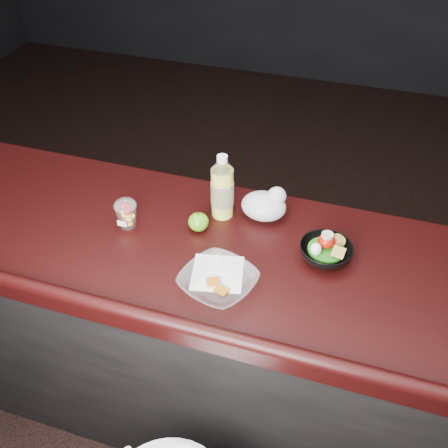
{
  "coord_description": "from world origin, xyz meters",
  "views": [
    {
      "loc": [
        0.45,
        -0.86,
        2.17
      ],
      "look_at": [
        0.07,
        0.34,
        1.1
      ],
      "focal_mm": 40.0,
      "sensor_mm": 36.0,
      "label": 1
    }
  ],
  "objects_px": {
    "snack_bowl": "(325,251)",
    "fruit_cup": "(126,213)",
    "lemonade_bottle": "(222,191)",
    "takeout_bowl": "(218,282)",
    "green_apple": "(198,222)"
  },
  "relations": [
    {
      "from": "green_apple",
      "to": "snack_bowl",
      "type": "xyz_separation_m",
      "value": [
        0.44,
        -0.01,
        -0.0
      ]
    },
    {
      "from": "snack_bowl",
      "to": "takeout_bowl",
      "type": "height_order",
      "value": "snack_bowl"
    },
    {
      "from": "snack_bowl",
      "to": "takeout_bowl",
      "type": "xyz_separation_m",
      "value": [
        -0.29,
        -0.23,
        -0.0
      ]
    },
    {
      "from": "fruit_cup",
      "to": "snack_bowl",
      "type": "xyz_separation_m",
      "value": [
        0.69,
        0.05,
        -0.03
      ]
    },
    {
      "from": "lemonade_bottle",
      "to": "takeout_bowl",
      "type": "bearing_deg",
      "value": -74.22
    },
    {
      "from": "lemonade_bottle",
      "to": "takeout_bowl",
      "type": "relative_size",
      "value": 0.87
    },
    {
      "from": "lemonade_bottle",
      "to": "takeout_bowl",
      "type": "xyz_separation_m",
      "value": [
        0.1,
        -0.35,
        -0.08
      ]
    },
    {
      "from": "green_apple",
      "to": "snack_bowl",
      "type": "distance_m",
      "value": 0.44
    },
    {
      "from": "fruit_cup",
      "to": "green_apple",
      "type": "relative_size",
      "value": 1.51
    },
    {
      "from": "lemonade_bottle",
      "to": "takeout_bowl",
      "type": "height_order",
      "value": "lemonade_bottle"
    },
    {
      "from": "lemonade_bottle",
      "to": "takeout_bowl",
      "type": "distance_m",
      "value": 0.37
    },
    {
      "from": "snack_bowl",
      "to": "fruit_cup",
      "type": "bearing_deg",
      "value": -176.23
    },
    {
      "from": "fruit_cup",
      "to": "lemonade_bottle",
      "type": "bearing_deg",
      "value": 28.5
    },
    {
      "from": "snack_bowl",
      "to": "takeout_bowl",
      "type": "relative_size",
      "value": 0.7
    },
    {
      "from": "green_apple",
      "to": "takeout_bowl",
      "type": "xyz_separation_m",
      "value": [
        0.15,
        -0.24,
        -0.01
      ]
    }
  ]
}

